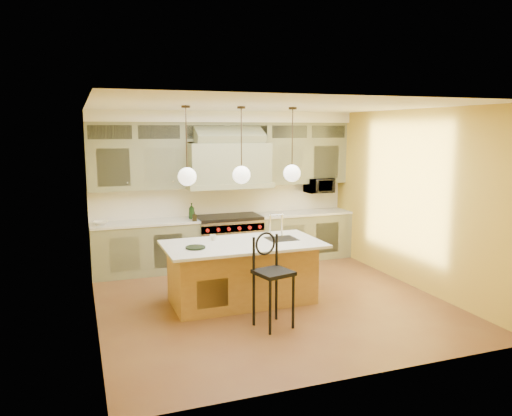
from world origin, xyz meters
name	(u,v)px	position (x,y,z in m)	size (l,w,h in m)	color
floor	(270,301)	(0.00, 0.00, 0.00)	(5.00, 5.00, 0.00)	brown
ceiling	(270,106)	(0.00, 0.00, 2.90)	(5.00, 5.00, 0.00)	white
wall_back	(223,188)	(0.00, 2.50, 1.45)	(5.00, 5.00, 0.00)	gold
wall_front	(361,243)	(0.00, -2.50, 1.45)	(5.00, 5.00, 0.00)	gold
wall_left	(92,217)	(-2.50, 0.00, 1.45)	(5.00, 5.00, 0.00)	gold
wall_right	(412,199)	(2.50, 0.00, 1.45)	(5.00, 5.00, 0.00)	gold
back_cabinetry	(227,190)	(0.00, 2.23, 1.43)	(5.00, 0.77, 2.90)	gray
range	(229,240)	(0.00, 2.14, 0.49)	(1.20, 0.74, 0.96)	silver
kitchen_island	(242,271)	(-0.39, 0.12, 0.47)	(2.33, 1.26, 1.35)	olive
counter_stool	(272,274)	(-0.33, -0.91, 0.71)	(0.53, 0.53, 1.24)	black
microwave	(319,185)	(1.95, 2.25, 1.45)	(0.54, 0.37, 0.30)	black
oil_bottle_a	(192,211)	(-0.70, 2.15, 1.09)	(0.11, 0.12, 0.30)	black
oil_bottle_b	(194,216)	(-0.70, 1.92, 1.03)	(0.08, 0.08, 0.17)	black
fruit_bowl	(101,223)	(-2.30, 2.15, 0.97)	(0.25, 0.25, 0.06)	white
cup	(213,238)	(-0.77, 0.38, 0.96)	(0.09, 0.09, 0.09)	silver
pendant_left	(187,175)	(-1.20, 0.12, 1.95)	(0.26, 0.26, 1.11)	#2D2319
pendant_center	(241,173)	(-0.40, 0.12, 1.95)	(0.26, 0.26, 1.11)	#2D2319
pendant_right	(292,171)	(0.40, 0.12, 1.95)	(0.26, 0.26, 1.11)	#2D2319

